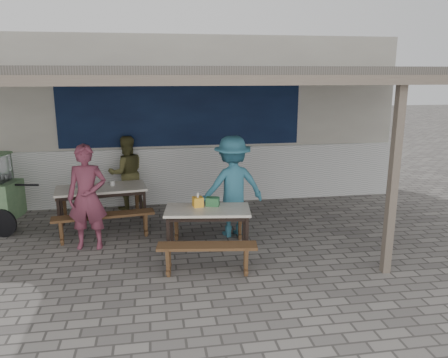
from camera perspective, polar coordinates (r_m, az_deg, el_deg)
ground at (r=6.77m, az=-1.64°, el=-10.15°), size 60.00×60.00×0.00m
back_wall at (r=9.81m, az=-4.56°, el=7.67°), size 9.00×1.28×3.50m
warung_roof at (r=7.09m, az=-2.66°, el=13.50°), size 9.00×4.21×2.81m
table_left at (r=8.11m, az=-15.72°, el=-1.56°), size 1.65×0.95×0.75m
bench_left_street at (r=7.57m, az=-15.39°, el=-5.23°), size 1.68×0.50×0.45m
bench_left_wall at (r=8.83m, az=-15.73°, el=-2.56°), size 1.68×0.50×0.45m
table_right at (r=6.59m, az=-2.16°, el=-4.59°), size 1.35×0.82×0.75m
bench_right_street at (r=6.07m, az=-2.21°, el=-9.59°), size 1.39×0.47×0.45m
bench_right_wall at (r=7.35m, az=-2.08°, el=-5.40°), size 1.39×0.47×0.45m
patron_street_side at (r=7.17m, az=-17.42°, el=-2.29°), size 0.64×0.45×1.68m
patron_wall_side at (r=9.10m, az=-12.60°, el=0.78°), size 0.86×0.75×1.52m
patron_right_table at (r=7.40m, az=1.10°, el=-0.98°), size 1.21×0.82×1.73m
tissue_box at (r=6.67m, az=-3.43°, el=-2.99°), size 0.17×0.17×0.15m
donation_box at (r=6.70m, az=-1.50°, el=-2.97°), size 0.23×0.19×0.13m
condiment_jar at (r=8.15m, az=-14.36°, el=-0.54°), size 0.08×0.08×0.09m
condiment_bowl at (r=8.07m, az=-18.20°, el=-1.08°), size 0.26×0.26×0.05m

